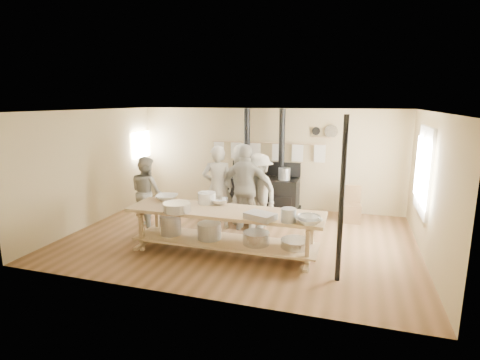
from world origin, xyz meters
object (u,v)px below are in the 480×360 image
Objects in this scene: stove at (263,190)px; cook_left at (147,192)px; cook_center at (243,184)px; cook_far_left at (218,187)px; chair at (352,211)px; prep_table at (224,227)px; cook_right at (246,188)px; roasting_pan at (260,216)px; cook_by_window at (259,191)px.

cook_left is (-2.18, -2.01, 0.28)m from stove.
cook_center is at bearing -99.66° from stove.
chair is at bearing -174.54° from cook_far_left.
chair is at bearing -8.86° from stove.
chair is (2.23, 2.67, -0.27)m from prep_table.
cook_left is at bearing -5.53° from cook_center.
cook_left is 4.75m from chair.
chair is at bearing -130.52° from cook_left.
stove reaches higher than cook_right.
cook_left is (-2.18, 1.00, 0.28)m from prep_table.
roasting_pan reaches higher than chair.
cook_left is at bearing -163.89° from chair.
prep_table is at bearing -58.93° from cook_by_window.
prep_table is at bearing 95.55° from cook_far_left.
cook_by_window is (2.41, 0.68, 0.04)m from cook_left.
cook_far_left is 2.19m from roasting_pan.
cook_right reaches higher than cook_by_window.
stove reaches higher than cook_by_window.
chair is 1.74× the size of roasting_pan.
stove is 1.63× the size of cook_left.
cook_center is 0.47m from cook_right.
roasting_pan is (2.94, -1.33, 0.11)m from cook_left.
prep_table is 1.72m from cook_by_window.
cook_center reaches higher than roasting_pan.
cook_right reaches higher than cook_far_left.
cook_right is 0.35m from cook_by_window.
cook_far_left is 1.11× the size of cook_by_window.
cook_far_left is 1.16× the size of cook_left.
roasting_pan is at bearing 84.90° from cook_center.
cook_center reaches higher than cook_far_left.
cook_right is 1.92m from roasting_pan.
cook_right reaches higher than roasting_pan.
cook_far_left is at bearing -159.95° from chair.
cook_right is 1.13× the size of cook_by_window.
cook_far_left is 0.91m from cook_by_window.
cook_center is at bearing -68.22° from cook_right.
prep_table is 2.16× the size of cook_by_window.
roasting_pan reaches higher than prep_table.
stove is 3.02m from prep_table.
cook_center reaches higher than cook_by_window.
cook_left is 3.23m from roasting_pan.
prep_table is at bearing 156.55° from roasting_pan.
cook_right reaches higher than chair.
cook_by_window is 1.97× the size of chair.
chair is (2.86, 1.31, -0.68)m from cook_far_left.
stove is 1.56× the size of cook_by_window.
prep_table is 1.49m from cook_right.
stove is 1.82m from cook_far_left.
cook_center is 2.39m from roasting_pan.
prep_table is 1.95× the size of cook_far_left.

